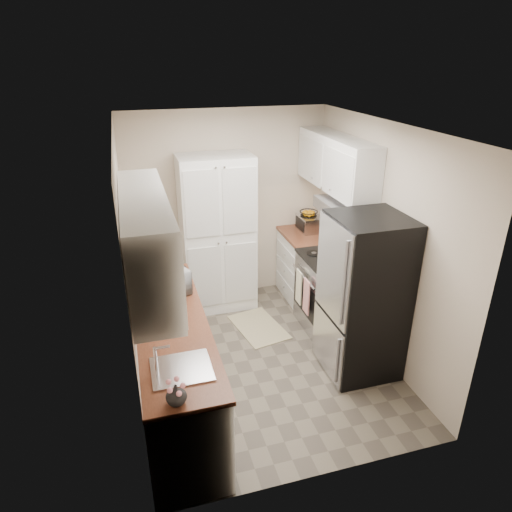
{
  "coord_description": "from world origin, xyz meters",
  "views": [
    {
      "loc": [
        -1.22,
        -3.98,
        3.11
      ],
      "look_at": [
        -0.03,
        0.15,
        1.18
      ],
      "focal_mm": 32.0,
      "sensor_mm": 36.0,
      "label": 1
    }
  ],
  "objects": [
    {
      "name": "ground",
      "position": [
        0.0,
        0.0,
        0.0
      ],
      "size": [
        3.2,
        3.2,
        0.0
      ],
      "primitive_type": "plane",
      "color": "#665B4C",
      "rests_on": "ground"
    },
    {
      "name": "room_shell",
      "position": [
        -0.02,
        -0.01,
        1.63
      ],
      "size": [
        2.64,
        3.24,
        2.52
      ],
      "color": "beige",
      "rests_on": "ground"
    },
    {
      "name": "pantry_cabinet",
      "position": [
        -0.2,
        1.32,
        1.0
      ],
      "size": [
        0.9,
        0.55,
        2.0
      ],
      "primitive_type": "cube",
      "color": "white",
      "rests_on": "ground"
    },
    {
      "name": "base_cabinet_left",
      "position": [
        -0.99,
        -0.43,
        0.44
      ],
      "size": [
        0.6,
        2.3,
        0.88
      ],
      "primitive_type": "cube",
      "color": "white",
      "rests_on": "ground"
    },
    {
      "name": "countertop_left",
      "position": [
        -0.99,
        -0.43,
        0.9
      ],
      "size": [
        0.63,
        2.33,
        0.04
      ],
      "primitive_type": "cube",
      "color": "brown",
      "rests_on": "base_cabinet_left"
    },
    {
      "name": "base_cabinet_right",
      "position": [
        0.99,
        1.19,
        0.44
      ],
      "size": [
        0.6,
        0.8,
        0.88
      ],
      "primitive_type": "cube",
      "color": "white",
      "rests_on": "ground"
    },
    {
      "name": "countertop_right",
      "position": [
        0.99,
        1.19,
        0.9
      ],
      "size": [
        0.63,
        0.83,
        0.04
      ],
      "primitive_type": "cube",
      "color": "brown",
      "rests_on": "base_cabinet_right"
    },
    {
      "name": "electric_range",
      "position": [
        0.97,
        0.39,
        0.48
      ],
      "size": [
        0.71,
        0.78,
        1.13
      ],
      "color": "#B7B7BC",
      "rests_on": "ground"
    },
    {
      "name": "refrigerator",
      "position": [
        0.94,
        -0.41,
        0.85
      ],
      "size": [
        0.7,
        0.72,
        1.7
      ],
      "primitive_type": "cube",
      "color": "#B7B7BC",
      "rests_on": "ground"
    },
    {
      "name": "microwave",
      "position": [
        -0.95,
        0.14,
        1.05
      ],
      "size": [
        0.47,
        0.55,
        0.26
      ],
      "primitive_type": "imported",
      "rotation": [
        0.0,
        0.0,
        1.97
      ],
      "color": "silver",
      "rests_on": "countertop_left"
    },
    {
      "name": "wine_bottle",
      "position": [
        -0.95,
        0.35,
        1.07
      ],
      "size": [
        0.08,
        0.08,
        0.31
      ],
      "primitive_type": "cylinder",
      "color": "black",
      "rests_on": "countertop_left"
    },
    {
      "name": "flower_vase",
      "position": [
        -1.07,
        -1.5,
        1.0
      ],
      "size": [
        0.16,
        0.16,
        0.15
      ],
      "primitive_type": "imported",
      "rotation": [
        0.0,
        0.0,
        -0.11
      ],
      "color": "silver",
      "rests_on": "countertop_left"
    },
    {
      "name": "cutting_board",
      "position": [
        -0.81,
        0.5,
        1.08
      ],
      "size": [
        0.07,
        0.26,
        0.33
      ],
      "primitive_type": "cube",
      "rotation": [
        0.0,
        0.0,
        -0.17
      ],
      "color": "#368237",
      "rests_on": "countertop_left"
    },
    {
      "name": "toaster_oven",
      "position": [
        1.05,
        1.31,
        1.02
      ],
      "size": [
        0.29,
        0.36,
        0.21
      ],
      "primitive_type": "cube",
      "rotation": [
        0.0,
        0.0,
        0.02
      ],
      "color": "#AAA9AF",
      "rests_on": "countertop_right"
    },
    {
      "name": "fruit_basket",
      "position": [
        1.03,
        1.32,
        1.18
      ],
      "size": [
        0.26,
        0.26,
        0.1
      ],
      "primitive_type": null,
      "rotation": [
        0.0,
        0.0,
        -0.13
      ],
      "color": "orange",
      "rests_on": "toaster_oven"
    },
    {
      "name": "kitchen_mat",
      "position": [
        0.13,
        0.6,
        0.01
      ],
      "size": [
        0.64,
        0.88,
        0.01
      ],
      "primitive_type": "cube",
      "rotation": [
        0.0,
        0.0,
        0.19
      ],
      "color": "tan",
      "rests_on": "ground"
    }
  ]
}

